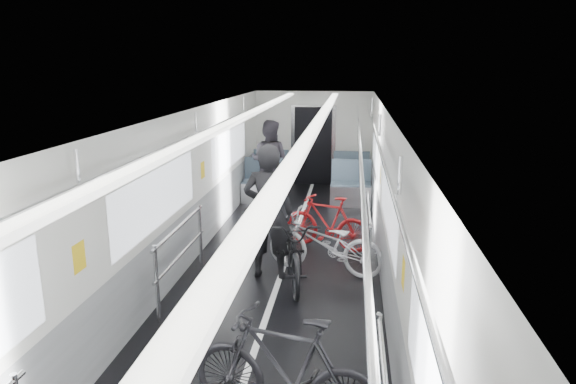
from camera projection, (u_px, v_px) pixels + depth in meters
name	position (u px, v px, depth m)	size (l,w,h in m)	color
car_shell	(288.00, 189.00, 8.25)	(3.02, 14.01, 2.41)	black
bike_right_near	(286.00, 371.00, 4.39)	(0.50, 1.78, 1.07)	black
bike_right_mid	(325.00, 243.00, 7.67)	(0.62, 1.79, 0.94)	silver
bike_right_far	(327.00, 222.00, 8.70)	(0.44, 1.55, 0.93)	#AA1517
bike_aisle	(293.00, 248.00, 7.40)	(0.66, 1.90, 1.00)	black
person_standing	(268.00, 212.00, 7.42)	(0.73, 0.48, 2.00)	black
person_seated	(269.00, 161.00, 11.68)	(0.90, 0.70, 1.86)	#29252C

